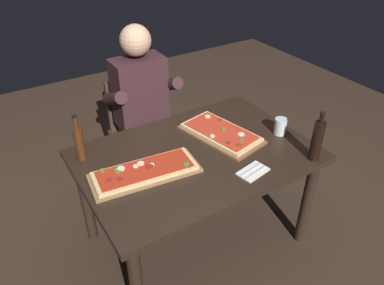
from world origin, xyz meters
name	(u,v)px	position (x,y,z in m)	size (l,w,h in m)	color
ground_plane	(196,237)	(0.00, 0.00, 0.00)	(6.40, 6.40, 0.00)	#38281E
dining_table	(196,166)	(0.00, 0.00, 0.64)	(1.40, 0.96, 0.74)	black
pizza_rectangular_front	(145,172)	(-0.36, -0.02, 0.76)	(0.64, 0.31, 0.05)	olive
pizza_rectangular_left	(221,133)	(0.24, 0.08, 0.76)	(0.40, 0.59, 0.05)	brown
wine_bottle_dark	(317,140)	(0.56, -0.42, 0.87)	(0.07, 0.07, 0.32)	black
oil_bottle_amber	(79,143)	(-0.61, 0.32, 0.85)	(0.06, 0.06, 0.29)	#47230F
tumbler_near_camera	(280,127)	(0.59, -0.10, 0.79)	(0.08, 0.08, 0.11)	silver
napkin_cutlery_set	(253,171)	(0.17, -0.33, 0.74)	(0.20, 0.14, 0.01)	white
diner_chair	(139,127)	(0.00, 0.86, 0.49)	(0.44, 0.44, 0.87)	#3D2B1E
seated_diner	(144,105)	(0.00, 0.74, 0.74)	(0.53, 0.41, 1.33)	#23232D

